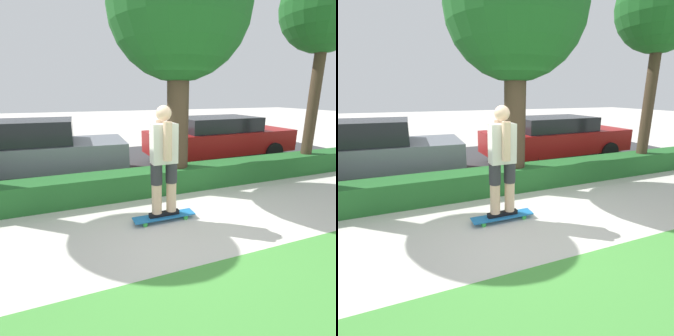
{
  "view_description": "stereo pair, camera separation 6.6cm",
  "coord_description": "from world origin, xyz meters",
  "views": [
    {
      "loc": [
        -1.69,
        -3.43,
        2.04
      ],
      "look_at": [
        -0.13,
        0.6,
        0.81
      ],
      "focal_mm": 28.0,
      "sensor_mm": 36.0,
      "label": 1
    },
    {
      "loc": [
        -1.75,
        -3.41,
        2.04
      ],
      "look_at": [
        -0.13,
        0.6,
        0.81
      ],
      "focal_mm": 28.0,
      "sensor_mm": 36.0,
      "label": 2
    }
  ],
  "objects": [
    {
      "name": "hedge_row",
      "position": [
        0.0,
        1.6,
        0.26
      ],
      "size": [
        15.38,
        0.6,
        0.51
      ],
      "color": "#236028",
      "rests_on": "ground_plane"
    },
    {
      "name": "ground_plane",
      "position": [
        0.0,
        0.0,
        0.0
      ],
      "size": [
        60.0,
        60.0,
        0.0
      ],
      "primitive_type": "plane",
      "color": "beige"
    },
    {
      "name": "skater_person",
      "position": [
        -0.31,
        0.29,
        1.05
      ],
      "size": [
        0.51,
        0.46,
        1.79
      ],
      "color": "black",
      "rests_on": "skateboard"
    },
    {
      "name": "street_asphalt",
      "position": [
        0.0,
        4.2,
        0.0
      ],
      "size": [
        15.38,
        5.0,
        0.01
      ],
      "color": "#38383A",
      "rests_on": "ground_plane"
    },
    {
      "name": "parked_car_middle",
      "position": [
        2.72,
        3.54,
        0.73
      ],
      "size": [
        4.59,
        1.9,
        1.37
      ],
      "rotation": [
        0.0,
        0.0,
        0.03
      ],
      "color": "maroon",
      "rests_on": "ground_plane"
    },
    {
      "name": "parked_car_front",
      "position": [
        -2.62,
        3.42,
        0.77
      ],
      "size": [
        4.56,
        1.88,
        1.46
      ],
      "rotation": [
        0.0,
        0.0,
        -0.04
      ],
      "color": "slate",
      "rests_on": "ground_plane"
    },
    {
      "name": "tree_far",
      "position": [
        4.19,
        1.59,
        3.97
      ],
      "size": [
        2.1,
        2.1,
        5.08
      ],
      "color": "#423323",
      "rests_on": "ground_plane"
    },
    {
      "name": "skateboard",
      "position": [
        -0.31,
        0.29,
        0.08
      ],
      "size": [
        1.04,
        0.24,
        0.09
      ],
      "color": "#1E6BAD",
      "rests_on": "ground_plane"
    },
    {
      "name": "tree_mid",
      "position": [
        0.5,
        1.64,
        3.56
      ],
      "size": [
        2.71,
        2.71,
        4.98
      ],
      "color": "#423323",
      "rests_on": "ground_plane"
    }
  ]
}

